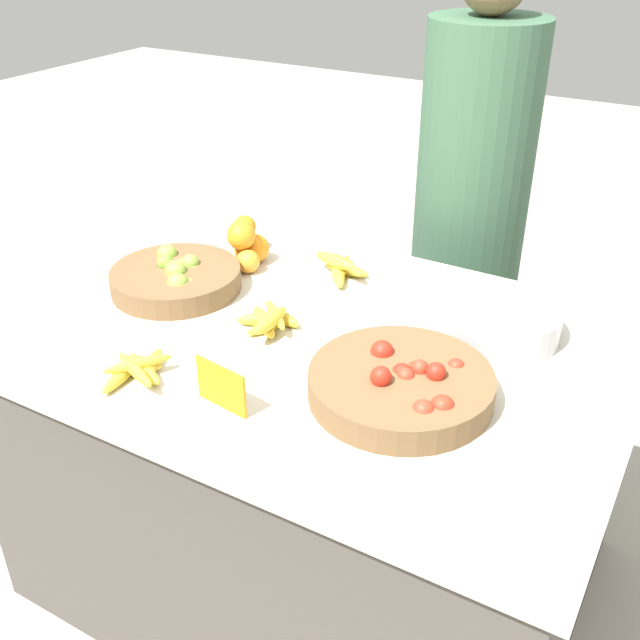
{
  "coord_description": "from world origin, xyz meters",
  "views": [
    {
      "loc": [
        0.76,
        -1.32,
        1.7
      ],
      "look_at": [
        0.0,
        0.0,
        0.82
      ],
      "focal_mm": 42.0,
      "sensor_mm": 36.0,
      "label": 1
    }
  ],
  "objects_px": {
    "vendor_person": "(468,231)",
    "lime_bowl": "(176,278)",
    "metal_bowl": "(499,321)",
    "price_sign": "(221,387)",
    "tomato_basket": "(402,385)"
  },
  "relations": [
    {
      "from": "lime_bowl",
      "to": "tomato_basket",
      "type": "distance_m",
      "value": 0.74
    },
    {
      "from": "metal_bowl",
      "to": "tomato_basket",
      "type": "bearing_deg",
      "value": -105.25
    },
    {
      "from": "lime_bowl",
      "to": "metal_bowl",
      "type": "height_order",
      "value": "lime_bowl"
    },
    {
      "from": "metal_bowl",
      "to": "vendor_person",
      "type": "relative_size",
      "value": 0.18
    },
    {
      "from": "metal_bowl",
      "to": "price_sign",
      "type": "xyz_separation_m",
      "value": [
        -0.4,
        -0.56,
        0.01
      ]
    },
    {
      "from": "tomato_basket",
      "to": "vendor_person",
      "type": "bearing_deg",
      "value": 102.28
    },
    {
      "from": "price_sign",
      "to": "lime_bowl",
      "type": "bearing_deg",
      "value": 147.31
    },
    {
      "from": "metal_bowl",
      "to": "vendor_person",
      "type": "bearing_deg",
      "value": 115.34
    },
    {
      "from": "metal_bowl",
      "to": "price_sign",
      "type": "relative_size",
      "value": 2.16
    },
    {
      "from": "metal_bowl",
      "to": "vendor_person",
      "type": "height_order",
      "value": "vendor_person"
    },
    {
      "from": "vendor_person",
      "to": "lime_bowl",
      "type": "bearing_deg",
      "value": -120.36
    },
    {
      "from": "price_sign",
      "to": "tomato_basket",
      "type": "bearing_deg",
      "value": 43.31
    },
    {
      "from": "lime_bowl",
      "to": "vendor_person",
      "type": "height_order",
      "value": "vendor_person"
    },
    {
      "from": "tomato_basket",
      "to": "lime_bowl",
      "type": "bearing_deg",
      "value": 168.35
    },
    {
      "from": "metal_bowl",
      "to": "price_sign",
      "type": "bearing_deg",
      "value": -125.49
    }
  ]
}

